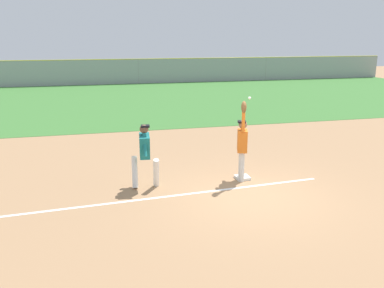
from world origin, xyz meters
TOP-DOWN VIEW (x-y plane):
  - ground_plane at (0.00, 0.00)m, footprint 75.72×75.72m
  - outfield_grass at (0.00, 16.57)m, footprint 46.16×17.57m
  - chalk_foul_line at (-3.76, 0.28)m, footprint 11.98×0.96m
  - first_base at (0.24, 1.18)m, footprint 0.39×0.39m
  - fielder at (0.15, 1.08)m, footprint 0.40×0.88m
  - runner at (-2.51, 1.18)m, footprint 0.73×0.85m
  - baseball at (0.28, 0.97)m, footprint 0.07×0.07m
  - outfield_fence at (0.00, 25.35)m, footprint 46.24×0.08m
  - parked_car_silver at (-11.16, 27.86)m, footprint 4.58×2.50m
  - parked_car_tan at (-4.68, 28.21)m, footprint 4.53×2.37m
  - parked_car_white at (1.75, 27.62)m, footprint 4.43×2.18m
  - parked_car_blue at (7.93, 27.87)m, footprint 4.60×2.52m
  - parked_car_green at (13.77, 27.48)m, footprint 4.58×2.48m

SIDE VIEW (x-z plane):
  - ground_plane at x=0.00m, z-range 0.00..0.00m
  - chalk_foul_line at x=-3.76m, z-range 0.00..0.01m
  - outfield_grass at x=0.00m, z-range 0.00..0.01m
  - first_base at x=0.24m, z-range 0.00..0.08m
  - parked_car_silver at x=-11.16m, z-range 0.05..1.30m
  - parked_car_tan at x=-4.68m, z-range 0.05..1.30m
  - parked_car_white at x=1.75m, z-range 0.05..1.30m
  - parked_car_blue at x=7.93m, z-range 0.05..1.30m
  - parked_car_green at x=13.77m, z-range 0.05..1.30m
  - runner at x=-2.51m, z-range 0.14..1.86m
  - outfield_fence at x=0.00m, z-range 0.00..2.08m
  - fielder at x=0.15m, z-range -0.02..2.26m
  - baseball at x=0.28m, z-range 2.30..2.38m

